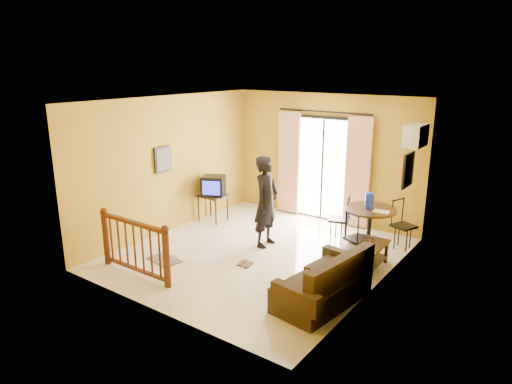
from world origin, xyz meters
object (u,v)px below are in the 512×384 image
Objects in this scene: television at (213,186)px; standing_person at (266,202)px; coffee_table at (365,253)px; sofa at (325,285)px; dining_table at (370,217)px.

television is 0.36× the size of standing_person.
television reaches higher than coffee_table.
standing_person reaches higher than sofa.
coffee_table is at bearing -91.30° from standing_person.
dining_table is 2.36m from sofa.
dining_table reaches higher than coffee_table.
sofa is 1.00× the size of standing_person.
coffee_table is 1.47m from sofa.
sofa is (0.29, -2.32, -0.35)m from dining_table.
television is at bearing -172.09° from dining_table.
sofa is (3.72, -1.84, -0.52)m from television.
dining_table is 1.96m from standing_person.
dining_table is 0.56× the size of sofa.
coffee_table is 2.07m from standing_person.
television is 4.18m from sofa.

